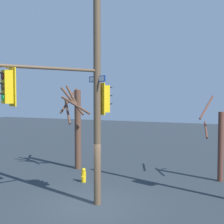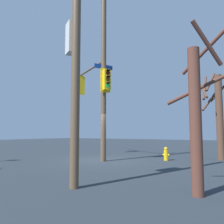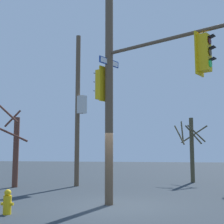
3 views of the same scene
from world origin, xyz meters
TOP-DOWN VIEW (x-y plane):
  - ground_plane at (0.00, 0.00)m, footprint 80.00×80.00m
  - main_signal_pole_assembly at (0.30, 0.08)m, footprint 5.39×5.51m
  - secondary_pole_assembly at (-2.85, 5.51)m, footprint 0.69×0.56m
  - fire_hydrant at (-2.96, -1.85)m, footprint 0.38×0.24m
  - bare_tree_behind_pole at (3.32, 8.48)m, footprint 2.04×2.04m
  - bare_tree_corner at (-5.94, 4.51)m, footprint 1.95×1.71m

SIDE VIEW (x-z plane):
  - ground_plane at x=0.00m, z-range 0.00..0.00m
  - fire_hydrant at x=-2.96m, z-range -0.02..0.71m
  - bare_tree_corner at x=-5.94m, z-range -0.19..4.25m
  - bare_tree_behind_pole at x=3.32m, z-range 0.20..4.03m
  - secondary_pole_assembly at x=-2.85m, z-range 0.04..8.29m
  - main_signal_pole_assembly at x=0.30m, z-range 0.25..9.68m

